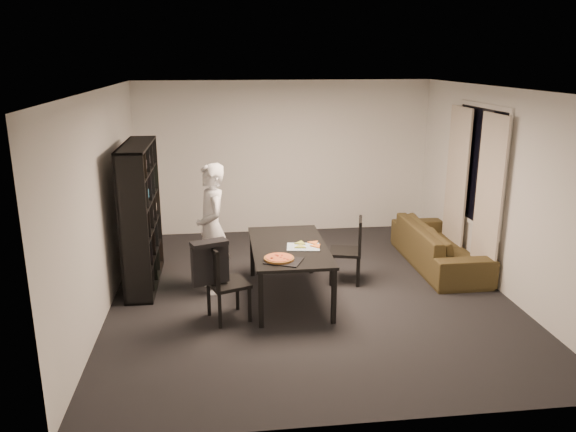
{
  "coord_description": "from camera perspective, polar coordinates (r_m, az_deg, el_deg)",
  "views": [
    {
      "loc": [
        -1.1,
        -6.7,
        2.96
      ],
      "look_at": [
        -0.28,
        -0.01,
        1.05
      ],
      "focal_mm": 35.0,
      "sensor_mm": 36.0,
      "label": 1
    }
  ],
  "objects": [
    {
      "name": "chair_left",
      "position": [
        6.51,
        -6.82,
        -6.28
      ],
      "size": [
        0.55,
        0.55,
        0.92
      ],
      "rotation": [
        0.0,
        0.0,
        1.93
      ],
      "color": "black",
      "rests_on": "room"
    },
    {
      "name": "curtain_right",
      "position": [
        8.76,
        16.73,
        3.23
      ],
      "size": [
        0.03,
        0.7,
        2.25
      ],
      "primitive_type": "cube",
      "color": "beige",
      "rests_on": "room"
    },
    {
      "name": "curtain_left",
      "position": [
        7.84,
        19.71,
        1.54
      ],
      "size": [
        0.03,
        0.7,
        2.25
      ],
      "primitive_type": "cube",
      "color": "beige",
      "rests_on": "room"
    },
    {
      "name": "pizza_slices",
      "position": [
        7.0,
        1.99,
        -2.91
      ],
      "size": [
        0.4,
        0.34,
        0.01
      ],
      "primitive_type": null,
      "rotation": [
        0.0,
        0.0,
        -0.09
      ],
      "color": "gold",
      "rests_on": "dining_table"
    },
    {
      "name": "draped_jacket",
      "position": [
        6.39,
        -7.94,
        -4.51
      ],
      "size": [
        0.44,
        0.31,
        0.51
      ],
      "rotation": [
        0.0,
        0.0,
        1.93
      ],
      "color": "black",
      "rests_on": "chair_left"
    },
    {
      "name": "baking_tray",
      "position": [
        6.48,
        -0.44,
        -4.57
      ],
      "size": [
        0.5,
        0.46,
        0.01
      ],
      "primitive_type": "cube",
      "rotation": [
        0.0,
        0.0,
        -0.43
      ],
      "color": "black",
      "rests_on": "dining_table"
    },
    {
      "name": "kitchen_towel",
      "position": [
        6.95,
        1.55,
        -3.16
      ],
      "size": [
        0.44,
        0.35,
        0.01
      ],
      "primitive_type": "cube",
      "rotation": [
        0.0,
        0.0,
        -0.14
      ],
      "color": "silver",
      "rests_on": "dining_table"
    },
    {
      "name": "window_frame",
      "position": [
        8.26,
        18.85,
        4.8
      ],
      "size": [
        0.03,
        1.52,
        1.72
      ],
      "primitive_type": "cube",
      "color": "white",
      "rests_on": "room"
    },
    {
      "name": "bookshelf",
      "position": [
        7.65,
        -14.7,
        0.05
      ],
      "size": [
        0.35,
        1.5,
        1.9
      ],
      "primitive_type": "cube",
      "color": "black",
      "rests_on": "room"
    },
    {
      "name": "person",
      "position": [
        7.25,
        -7.73,
        -1.29
      ],
      "size": [
        0.53,
        0.69,
        1.69
      ],
      "primitive_type": "imported",
      "rotation": [
        0.0,
        0.0,
        -1.34
      ],
      "color": "white",
      "rests_on": "room"
    },
    {
      "name": "room",
      "position": [
        6.99,
        2.24,
        2.08
      ],
      "size": [
        5.01,
        5.51,
        2.61
      ],
      "color": "black",
      "rests_on": "ground"
    },
    {
      "name": "window_pane",
      "position": [
        8.26,
        18.88,
        4.8
      ],
      "size": [
        0.02,
        1.4,
        1.6
      ],
      "primitive_type": "cube",
      "color": "black",
      "rests_on": "room"
    },
    {
      "name": "dining_table",
      "position": [
        7.04,
        0.1,
        -3.48
      ],
      "size": [
        0.93,
        1.67,
        0.7
      ],
      "color": "black",
      "rests_on": "room"
    },
    {
      "name": "chair_right",
      "position": [
        7.61,
        6.52,
        -3.05
      ],
      "size": [
        0.51,
        0.51,
        0.9
      ],
      "rotation": [
        0.0,
        0.0,
        -1.82
      ],
      "color": "black",
      "rests_on": "room"
    },
    {
      "name": "sofa",
      "position": [
        8.51,
        15.11,
        -2.92
      ],
      "size": [
        0.81,
        2.08,
        0.61
      ],
      "primitive_type": "imported",
      "rotation": [
        0.0,
        0.0,
        1.57
      ],
      "color": "#392E16",
      "rests_on": "room"
    },
    {
      "name": "pepperoni_pizza",
      "position": [
        6.5,
        -0.92,
        -4.31
      ],
      "size": [
        0.35,
        0.35,
        0.03
      ],
      "rotation": [
        0.0,
        0.0,
        -0.09
      ],
      "color": "brown",
      "rests_on": "dining_table"
    }
  ]
}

